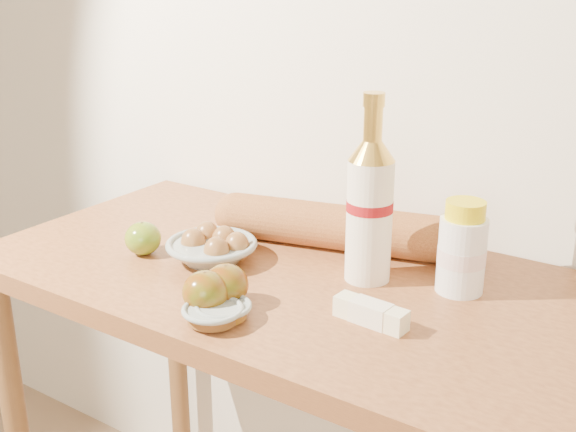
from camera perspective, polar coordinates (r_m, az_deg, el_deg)
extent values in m
cube|color=white|center=(1.49, 7.99, 14.17)|extent=(3.50, 0.02, 2.60)
cube|color=#A76536|center=(1.32, 0.73, -5.37)|extent=(1.20, 0.60, 0.04)
cylinder|color=brown|center=(2.01, -8.77, -10.72)|extent=(0.05, 0.05, 0.86)
cylinder|color=white|center=(1.26, 6.42, -0.41)|extent=(0.10, 0.10, 0.22)
cylinder|color=maroon|center=(1.25, 6.47, 0.83)|extent=(0.11, 0.11, 0.02)
cone|color=gold|center=(1.22, 6.65, 5.16)|extent=(0.10, 0.10, 0.03)
cylinder|color=gold|center=(1.21, 6.73, 7.27)|extent=(0.04, 0.04, 0.06)
cylinder|color=gold|center=(1.20, 6.81, 9.13)|extent=(0.05, 0.05, 0.02)
cylinder|color=white|center=(1.25, 13.55, -3.03)|extent=(0.09, 0.09, 0.13)
cylinder|color=beige|center=(1.25, 13.55, -3.03)|extent=(0.09, 0.09, 0.03)
cylinder|color=yellow|center=(1.23, 13.85, 0.46)|extent=(0.07, 0.07, 0.03)
torus|color=gray|center=(1.36, -6.07, -2.22)|extent=(0.20, 0.20, 0.01)
ellipsoid|color=brown|center=(1.37, -7.49, -2.17)|extent=(0.06, 0.06, 0.06)
ellipsoid|color=brown|center=(1.33, -5.67, -2.89)|extent=(0.06, 0.06, 0.06)
ellipsoid|color=brown|center=(1.38, -5.05, -1.96)|extent=(0.06, 0.06, 0.06)
ellipsoid|color=brown|center=(1.41, -6.40, -1.60)|extent=(0.06, 0.06, 0.06)
ellipsoid|color=brown|center=(1.35, -4.05, -2.48)|extent=(0.06, 0.06, 0.06)
cylinder|color=#AF6A35|center=(1.41, 4.25, -0.91)|extent=(0.46, 0.19, 0.09)
sphere|color=#AF6A35|center=(1.48, -4.10, 0.14)|extent=(0.11, 0.11, 0.09)
sphere|color=#AF6A35|center=(1.37, 13.28, -2.02)|extent=(0.11, 0.11, 0.09)
ellipsoid|color=olive|center=(1.41, -11.39, -1.74)|extent=(0.09, 0.09, 0.06)
cylinder|color=#463217|center=(1.40, -11.46, -0.71)|extent=(0.01, 0.01, 0.01)
ellipsoid|color=#961608|center=(1.17, -6.53, -5.98)|extent=(0.09, 0.09, 0.07)
cylinder|color=#523B1B|center=(1.16, -6.59, -4.67)|extent=(0.01, 0.01, 0.01)
ellipsoid|color=maroon|center=(1.19, -4.92, -5.42)|extent=(0.09, 0.09, 0.07)
cylinder|color=#4D3519|center=(1.18, -4.96, -4.14)|extent=(0.01, 0.01, 0.01)
torus|color=#97A5A0|center=(1.14, -5.97, -7.35)|extent=(0.12, 0.12, 0.01)
cylinder|color=brown|center=(1.14, -5.95, -7.79)|extent=(0.10, 0.10, 0.02)
torus|color=gray|center=(1.15, -5.14, -7.10)|extent=(0.10, 0.10, 0.01)
cylinder|color=brown|center=(1.15, -5.13, -7.52)|extent=(0.08, 0.08, 0.02)
cube|color=#FEF6C5|center=(1.14, 6.56, -7.63)|extent=(0.12, 0.04, 0.03)
cube|color=white|center=(1.14, 6.56, -7.63)|extent=(0.07, 0.04, 0.04)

